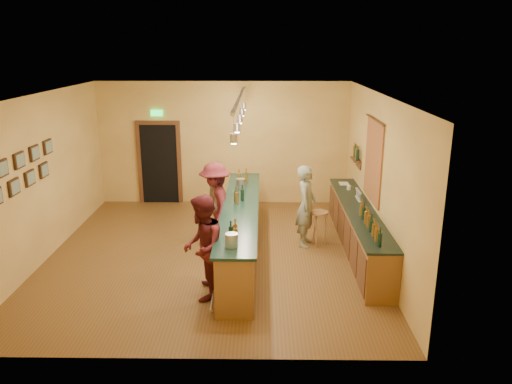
{
  "coord_description": "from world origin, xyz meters",
  "views": [
    {
      "loc": [
        1.03,
        -9.32,
        4.09
      ],
      "look_at": [
        0.89,
        0.2,
        1.26
      ],
      "focal_mm": 35.0,
      "sensor_mm": 36.0,
      "label": 1
    }
  ],
  "objects_px": {
    "customer_c": "(216,204)",
    "tasting_bar": "(241,226)",
    "customer_a": "(203,247)",
    "bar_stool": "(319,218)",
    "customer_b": "(217,203)",
    "bartender": "(306,206)",
    "back_counter": "(358,229)"
  },
  "relations": [
    {
      "from": "customer_b",
      "to": "customer_c",
      "type": "height_order",
      "value": "customer_c"
    },
    {
      "from": "bartender",
      "to": "customer_a",
      "type": "bearing_deg",
      "value": 153.81
    },
    {
      "from": "tasting_bar",
      "to": "customer_a",
      "type": "height_order",
      "value": "customer_a"
    },
    {
      "from": "customer_c",
      "to": "tasting_bar",
      "type": "bearing_deg",
      "value": 28.08
    },
    {
      "from": "tasting_bar",
      "to": "customer_a",
      "type": "relative_size",
      "value": 2.88
    },
    {
      "from": "customer_a",
      "to": "customer_b",
      "type": "xyz_separation_m",
      "value": [
        0.0,
        2.57,
        -0.06
      ]
    },
    {
      "from": "customer_b",
      "to": "bar_stool",
      "type": "relative_size",
      "value": 2.23
    },
    {
      "from": "tasting_bar",
      "to": "customer_a",
      "type": "xyz_separation_m",
      "value": [
        -0.55,
        -1.74,
        0.28
      ]
    },
    {
      "from": "back_counter",
      "to": "bartender",
      "type": "xyz_separation_m",
      "value": [
        -1.03,
        0.37,
        0.37
      ]
    },
    {
      "from": "bartender",
      "to": "customer_c",
      "type": "xyz_separation_m",
      "value": [
        -1.89,
        0.01,
        0.03
      ]
    },
    {
      "from": "tasting_bar",
      "to": "customer_c",
      "type": "bearing_deg",
      "value": 134.07
    },
    {
      "from": "customer_b",
      "to": "bartender",
      "type": "bearing_deg",
      "value": 81.14
    },
    {
      "from": "tasting_bar",
      "to": "customer_b",
      "type": "bearing_deg",
      "value": 123.38
    },
    {
      "from": "tasting_bar",
      "to": "bartender",
      "type": "xyz_separation_m",
      "value": [
        1.34,
        0.55,
        0.25
      ]
    },
    {
      "from": "back_counter",
      "to": "bar_stool",
      "type": "distance_m",
      "value": 0.84
    },
    {
      "from": "customer_b",
      "to": "customer_c",
      "type": "distance_m",
      "value": 0.27
    },
    {
      "from": "tasting_bar",
      "to": "bartender",
      "type": "height_order",
      "value": "bartender"
    },
    {
      "from": "customer_b",
      "to": "bar_stool",
      "type": "bearing_deg",
      "value": 81.87
    },
    {
      "from": "customer_a",
      "to": "bar_stool",
      "type": "distance_m",
      "value": 3.16
    },
    {
      "from": "back_counter",
      "to": "customer_a",
      "type": "height_order",
      "value": "customer_a"
    },
    {
      "from": "back_counter",
      "to": "customer_a",
      "type": "relative_size",
      "value": 2.57
    },
    {
      "from": "bartender",
      "to": "bar_stool",
      "type": "relative_size",
      "value": 2.32
    },
    {
      "from": "tasting_bar",
      "to": "customer_b",
      "type": "distance_m",
      "value": 1.02
    },
    {
      "from": "customer_a",
      "to": "customer_c",
      "type": "bearing_deg",
      "value": -179.8
    },
    {
      "from": "customer_a",
      "to": "bar_stool",
      "type": "relative_size",
      "value": 2.38
    },
    {
      "from": "customer_c",
      "to": "bar_stool",
      "type": "bearing_deg",
      "value": 73.33
    },
    {
      "from": "back_counter",
      "to": "customer_c",
      "type": "bearing_deg",
      "value": 172.5
    },
    {
      "from": "tasting_bar",
      "to": "customer_b",
      "type": "xyz_separation_m",
      "value": [
        -0.55,
        0.83,
        0.22
      ]
    },
    {
      "from": "customer_a",
      "to": "customer_b",
      "type": "distance_m",
      "value": 2.57
    },
    {
      "from": "bartender",
      "to": "customer_b",
      "type": "bearing_deg",
      "value": 95.01
    },
    {
      "from": "bartender",
      "to": "back_counter",
      "type": "bearing_deg",
      "value": -96.43
    },
    {
      "from": "back_counter",
      "to": "customer_b",
      "type": "bearing_deg",
      "value": 167.45
    }
  ]
}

